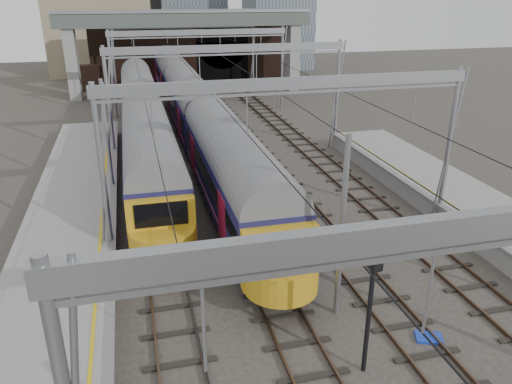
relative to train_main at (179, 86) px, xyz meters
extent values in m
plane|color=#38332D|center=(2.00, -36.81, -2.58)|extent=(160.00, 160.00, 0.00)
cube|color=gray|center=(-8.20, -34.31, -2.03)|extent=(4.20, 55.00, 1.10)
cube|color=slate|center=(-6.15, -34.31, -1.53)|extent=(0.35, 55.00, 0.12)
cube|color=gold|center=(-6.65, -34.31, -1.47)|extent=(0.12, 55.00, 0.01)
cube|color=#4C3828|center=(-4.72, -21.81, -2.49)|extent=(0.08, 80.00, 0.16)
cube|color=#4C3828|center=(-3.28, -21.81, -2.49)|extent=(0.08, 80.00, 0.16)
cube|color=black|center=(-4.00, -21.81, -2.57)|extent=(2.40, 80.00, 0.14)
cube|color=#4C3828|center=(-0.72, -21.81, -2.49)|extent=(0.08, 80.00, 0.16)
cube|color=#4C3828|center=(0.72, -21.81, -2.49)|extent=(0.08, 80.00, 0.16)
cube|color=black|center=(0.00, -21.81, -2.57)|extent=(2.40, 80.00, 0.14)
cube|color=#4C3828|center=(3.28, -21.81, -2.49)|extent=(0.08, 80.00, 0.16)
cube|color=#4C3828|center=(4.72, -21.81, -2.49)|extent=(0.08, 80.00, 0.16)
cube|color=black|center=(4.00, -21.81, -2.57)|extent=(2.40, 80.00, 0.14)
cube|color=#4C3828|center=(7.28, -21.81, -2.49)|extent=(0.08, 80.00, 0.16)
cube|color=#4C3828|center=(8.72, -21.81, -2.49)|extent=(0.08, 80.00, 0.16)
cube|color=black|center=(8.00, -21.81, -2.57)|extent=(2.40, 80.00, 0.14)
cylinder|color=gray|center=(-6.20, -28.81, 1.42)|extent=(0.24, 0.24, 8.00)
cylinder|color=gray|center=(10.20, -28.81, 1.42)|extent=(0.24, 0.24, 8.00)
cube|color=gray|center=(2.00, -28.81, 5.02)|extent=(16.80, 0.28, 0.50)
cylinder|color=gray|center=(-6.20, -14.81, 1.42)|extent=(0.24, 0.24, 8.00)
cylinder|color=gray|center=(10.20, -14.81, 1.42)|extent=(0.24, 0.24, 8.00)
cube|color=gray|center=(2.00, -14.81, 5.02)|extent=(16.80, 0.28, 0.50)
cylinder|color=gray|center=(-6.20, -0.81, 1.42)|extent=(0.24, 0.24, 8.00)
cylinder|color=gray|center=(10.20, -0.81, 1.42)|extent=(0.24, 0.24, 8.00)
cube|color=gray|center=(2.00, -0.81, 5.02)|extent=(16.80, 0.28, 0.50)
cylinder|color=gray|center=(-6.20, 11.19, 1.42)|extent=(0.24, 0.24, 8.00)
cylinder|color=gray|center=(10.20, 11.19, 1.42)|extent=(0.24, 0.24, 8.00)
cube|color=gray|center=(2.00, 11.19, 5.02)|extent=(16.80, 0.28, 0.50)
cube|color=black|center=(-4.00, -21.81, 2.92)|extent=(0.03, 80.00, 0.03)
cube|color=black|center=(0.00, -21.81, 2.92)|extent=(0.03, 80.00, 0.03)
cube|color=black|center=(4.00, -21.81, 2.92)|extent=(0.03, 80.00, 0.03)
cube|color=black|center=(8.00, -21.81, 2.92)|extent=(0.03, 80.00, 0.03)
cube|color=black|center=(4.00, 15.19, 1.92)|extent=(26.00, 2.00, 9.00)
cube|color=black|center=(7.00, 14.17, 0.02)|extent=(6.50, 0.10, 5.20)
cylinder|color=black|center=(7.00, 14.17, 2.62)|extent=(6.50, 0.10, 6.50)
cube|color=black|center=(-8.00, 14.19, -1.08)|extent=(6.00, 1.50, 3.00)
cube|color=gray|center=(-10.50, 9.19, 1.52)|extent=(1.20, 2.50, 8.20)
cube|color=gray|center=(14.50, 9.19, 1.52)|extent=(1.20, 2.50, 8.20)
cube|color=#4C554F|center=(2.00, 9.19, 5.62)|extent=(28.00, 3.00, 1.40)
cube|color=gray|center=(2.00, 9.19, 6.52)|extent=(28.00, 3.00, 0.30)
cube|color=gray|center=(0.00, 43.19, 6.42)|extent=(18.00, 14.00, 18.00)
cube|color=black|center=(0.00, 0.08, -2.23)|extent=(2.29, 67.94, 0.70)
cube|color=#15194B|center=(0.00, 0.08, -0.28)|extent=(2.92, 67.94, 2.61)
cylinder|color=slate|center=(0.00, 0.08, 1.02)|extent=(2.86, 67.44, 2.86)
cube|color=black|center=(0.00, 0.08, 0.14)|extent=(2.94, 66.74, 0.78)
cube|color=#DD457D|center=(0.00, 0.08, -1.01)|extent=(2.94, 66.94, 0.13)
cube|color=gold|center=(0.00, -34.04, -0.38)|extent=(2.86, 0.60, 2.41)
cube|color=black|center=(0.00, -34.21, 0.24)|extent=(2.19, 0.08, 1.04)
cube|color=black|center=(-4.00, -13.39, -2.23)|extent=(2.27, 33.43, 0.70)
cube|color=#15194B|center=(-4.00, -13.39, -0.29)|extent=(2.89, 33.43, 2.58)
cylinder|color=slate|center=(-4.00, -13.39, 1.00)|extent=(2.83, 32.93, 2.83)
cube|color=black|center=(-4.00, -13.39, 0.12)|extent=(2.91, 32.23, 0.77)
cube|color=#DD457D|center=(-4.00, -13.39, -1.02)|extent=(2.91, 32.43, 0.12)
cube|color=gold|center=(-4.00, -30.25, -0.39)|extent=(2.83, 0.60, 2.38)
cube|color=black|center=(-4.00, -30.42, 0.22)|extent=(2.17, 0.08, 1.03)
cylinder|color=black|center=(1.66, -37.87, -0.35)|extent=(0.15, 0.15, 4.48)
cube|color=black|center=(1.66, -38.05, 1.61)|extent=(0.36, 0.26, 0.84)
sphere|color=red|center=(1.66, -38.17, 1.80)|extent=(0.17, 0.17, 0.17)
cube|color=#1737B1|center=(0.30, -29.36, -2.53)|extent=(0.96, 0.72, 0.11)
cube|color=#1737B1|center=(5.07, -31.77, -2.54)|extent=(0.92, 0.72, 0.10)
cube|color=#1737B1|center=(4.56, -37.03, -2.53)|extent=(1.08, 0.93, 0.11)
camera|label=1|loc=(-4.80, -49.30, 8.75)|focal=35.00mm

